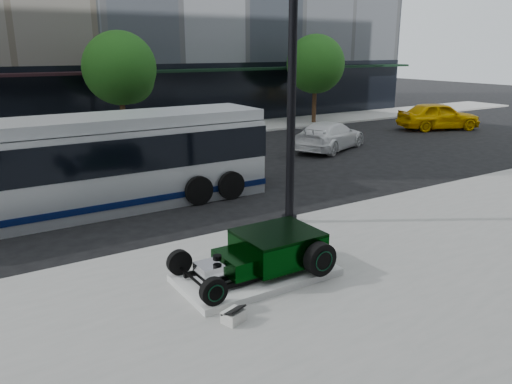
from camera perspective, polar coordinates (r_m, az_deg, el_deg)
ground at (r=15.92m, az=-3.42°, el=-1.90°), size 120.00×120.00×0.00m
sidewalk_far at (r=28.64m, az=-17.27°, el=5.63°), size 70.00×4.00×0.12m
street_trees at (r=27.68m, az=-15.05°, el=13.21°), size 29.80×3.80×5.70m
display_plinth at (r=10.95m, az=0.06°, el=-9.42°), size 3.40×1.80×0.15m
hot_rod at (r=10.91m, az=1.54°, el=-6.63°), size 3.22×2.00×0.81m
info_plaque at (r=9.34m, az=-2.58°, el=-13.92°), size 0.48×0.41×0.31m
lamppost at (r=13.57m, az=4.10°, el=11.21°), size 0.43×0.43×7.89m
transit_bus at (r=16.16m, az=-19.66°, el=2.92°), size 12.12×2.88×2.92m
white_sedan at (r=25.34m, az=8.46°, el=6.38°), size 5.24×3.71×1.41m
yellow_taxi at (r=33.45m, az=20.14°, el=8.17°), size 5.40×3.68×1.71m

